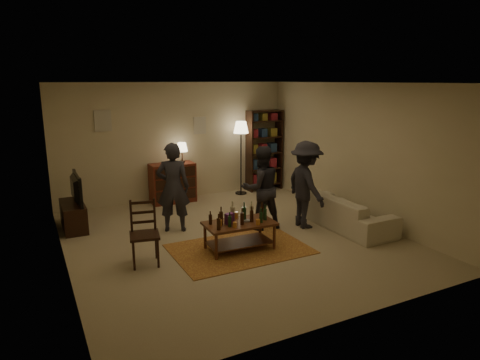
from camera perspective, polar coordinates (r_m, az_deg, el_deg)
floor at (r=7.68m, az=-1.03°, el=-7.75°), size 6.00×6.00×0.00m
room_shell at (r=9.80m, az=-12.26°, el=7.45°), size 6.00×6.00×6.00m
rug at (r=7.20m, az=-0.06°, el=-9.17°), size 2.20×1.50×0.01m
coffee_table at (r=7.05m, az=-0.08°, el=-6.10°), size 1.17×0.67×0.81m
dining_chair at (r=6.68m, az=-12.67°, el=-6.53°), size 0.51×0.51×1.00m
tv_stand at (r=8.61m, az=-21.36°, el=-3.64°), size 0.40×1.00×1.06m
dresser at (r=9.89m, az=-8.93°, el=-0.23°), size 1.00×0.50×1.36m
bookshelf at (r=10.82m, az=3.24°, el=4.08°), size 0.90×0.34×2.02m
floor_lamp at (r=10.29m, az=0.13°, el=6.35°), size 0.36×0.36×1.78m
sofa at (r=8.42m, az=13.82°, el=-4.04°), size 0.81×2.08×0.61m
person_left at (r=7.91m, az=-8.91°, el=-0.98°), size 0.71×0.60×1.66m
person_right at (r=7.95m, az=2.82°, el=-1.08°), size 0.81×0.65×1.57m
person_by_sofa at (r=8.13m, az=8.79°, el=-0.62°), size 0.69×1.11×1.65m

